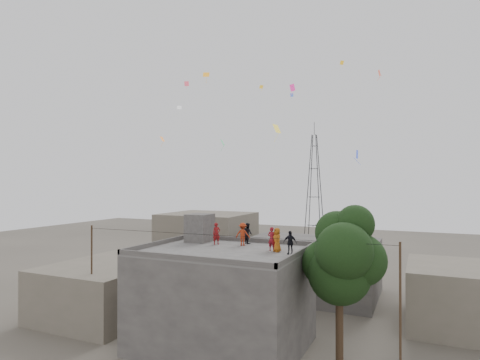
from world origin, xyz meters
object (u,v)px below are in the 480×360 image
(transmission_tower, at_px, (314,191))
(person_dark_adult, at_px, (290,243))
(stair_head_box, at_px, (200,228))
(tree, at_px, (343,257))
(person_red_adult, at_px, (272,239))

(transmission_tower, relative_size, person_dark_adult, 14.31)
(stair_head_box, height_order, transmission_tower, transmission_tower)
(tree, relative_size, person_dark_adult, 6.51)
(stair_head_box, relative_size, person_red_adult, 1.34)
(tree, bearing_deg, person_red_adult, 174.21)
(transmission_tower, height_order, person_red_adult, transmission_tower)
(person_red_adult, bearing_deg, person_dark_adult, 160.36)
(transmission_tower, bearing_deg, person_red_adult, -79.93)
(stair_head_box, distance_m, person_red_adult, 6.31)
(transmission_tower, distance_m, person_red_adult, 39.62)
(tree, height_order, transmission_tower, transmission_tower)
(stair_head_box, xyz_separation_m, person_dark_adult, (7.52, -2.27, -0.30))
(stair_head_box, bearing_deg, person_dark_adult, -16.77)
(stair_head_box, distance_m, tree, 10.80)
(tree, xyz_separation_m, person_dark_adult, (-3.05, -0.26, 0.70))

